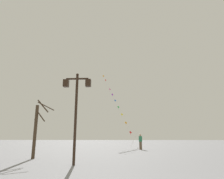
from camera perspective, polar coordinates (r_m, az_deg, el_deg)
ground_plane at (r=22.88m, az=4.70°, el=-17.02°), size 160.00×160.00×0.00m
twin_lantern_lamp_post at (r=10.74m, az=-10.27°, el=-2.87°), size 1.51×0.28×4.80m
kite_train at (r=32.67m, az=0.96°, el=-3.26°), size 5.85×15.61×14.15m
kite_flyer at (r=23.41m, az=8.24°, el=-14.64°), size 0.36×0.62×1.71m
bare_tree at (r=14.35m, az=-21.11°, el=-10.43°), size 1.27×1.54×3.89m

